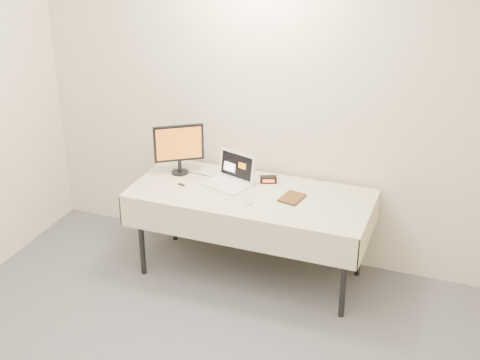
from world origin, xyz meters
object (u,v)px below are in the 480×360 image
(monitor, at_px, (179,146))
(book, at_px, (283,185))
(laptop, at_px, (231,177))
(table, at_px, (251,200))

(monitor, height_order, book, monitor)
(laptop, relative_size, monitor, 0.97)
(laptop, bearing_deg, monitor, -167.29)
(table, xyz_separation_m, book, (0.25, 0.02, 0.16))
(table, height_order, monitor, monitor)
(laptop, distance_m, book, 0.46)
(laptop, relative_size, book, 1.97)
(book, bearing_deg, laptop, -179.06)
(laptop, bearing_deg, book, 7.76)
(laptop, bearing_deg, table, -8.88)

